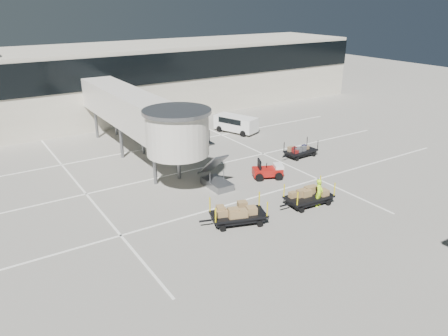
{
  "coord_description": "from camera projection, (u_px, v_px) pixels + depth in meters",
  "views": [
    {
      "loc": [
        -17.11,
        -20.34,
        13.13
      ],
      "look_at": [
        -1.64,
        3.66,
        2.0
      ],
      "focal_mm": 35.0,
      "sensor_mm": 36.0,
      "label": 1
    }
  ],
  "objects": [
    {
      "name": "box_cart_near",
      "position": [
        309.0,
        197.0,
        29.48
      ],
      "size": [
        4.05,
        1.85,
        1.57
      ],
      "rotation": [
        0.0,
        0.0,
        -0.07
      ],
      "color": "black",
      "rests_on": "ground"
    },
    {
      "name": "jet_bridge",
      "position": [
        143.0,
        115.0,
        35.38
      ],
      "size": [
        5.7,
        20.4,
        6.03
      ],
      "color": "silver",
      "rests_on": "ground"
    },
    {
      "name": "minivan",
      "position": [
        235.0,
        123.0,
        45.51
      ],
      "size": [
        3.33,
        4.85,
        1.71
      ],
      "rotation": [
        0.0,
        0.0,
        0.37
      ],
      "color": "white",
      "rests_on": "ground"
    },
    {
      "name": "ground",
      "position": [
        274.0,
        207.0,
        29.33
      ],
      "size": [
        140.0,
        140.0,
        0.0
      ],
      "primitive_type": "plane",
      "color": "gray",
      "rests_on": "ground"
    },
    {
      "name": "terminal",
      "position": [
        112.0,
        81.0,
        51.11
      ],
      "size": [
        64.0,
        12.11,
        15.2
      ],
      "color": "beige",
      "rests_on": "ground"
    },
    {
      "name": "suitcase_cart",
      "position": [
        301.0,
        152.0,
        38.54
      ],
      "size": [
        3.63,
        1.57,
        1.41
      ],
      "rotation": [
        0.0,
        0.0,
        0.04
      ],
      "color": "black",
      "rests_on": "ground"
    },
    {
      "name": "box_cart_far",
      "position": [
        237.0,
        214.0,
        27.1
      ],
      "size": [
        4.23,
        2.66,
        1.63
      ],
      "rotation": [
        0.0,
        0.0,
        -0.32
      ],
      "color": "black",
      "rests_on": "ground"
    },
    {
      "name": "baggage_tug",
      "position": [
        268.0,
        171.0,
        34.01
      ],
      "size": [
        2.58,
        2.24,
        1.52
      ],
      "rotation": [
        0.0,
        0.0,
        -0.43
      ],
      "color": "#9C120E",
      "rests_on": "ground"
    },
    {
      "name": "ground_worker",
      "position": [
        319.0,
        193.0,
        29.19
      ],
      "size": [
        0.84,
        0.72,
        1.96
      ],
      "primitive_type": "imported",
      "rotation": [
        0.0,
        0.0,
        0.43
      ],
      "color": "#BEFF1A",
      "rests_on": "ground"
    },
    {
      "name": "lane_markings",
      "position": [
        197.0,
        167.0,
        36.3
      ],
      "size": [
        40.0,
        30.0,
        0.02
      ],
      "color": "white",
      "rests_on": "ground"
    }
  ]
}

